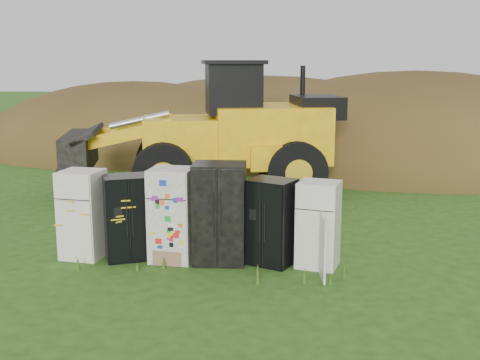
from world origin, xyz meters
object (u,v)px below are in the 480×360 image
object	(u,v)px
fridge_sticker	(172,215)
fridge_open_door	(318,224)
wheel_loader	(200,128)
fridge_black_right	(272,222)
fridge_black_side	(127,217)
fridge_dark_mid	(219,213)
fridge_leftmost	(83,214)

from	to	relation	value
fridge_sticker	fridge_open_door	size ratio (longest dim) A/B	1.12
fridge_open_door	wheel_loader	bearing A→B (deg)	132.62
fridge_black_right	wheel_loader	distance (m)	6.63
fridge_black_side	fridge_dark_mid	distance (m)	1.87
fridge_leftmost	fridge_open_door	bearing A→B (deg)	6.70
fridge_black_side	fridge_sticker	world-z (taller)	fridge_sticker
fridge_black_side	fridge_sticker	bearing A→B (deg)	-25.24
fridge_black_right	fridge_sticker	bearing A→B (deg)	-154.76
fridge_black_side	fridge_dark_mid	world-z (taller)	fridge_dark_mid
fridge_open_door	fridge_leftmost	bearing A→B (deg)	-166.69
fridge_leftmost	fridge_open_door	world-z (taller)	fridge_leftmost
fridge_sticker	fridge_leftmost	bearing A→B (deg)	-175.72
fridge_dark_mid	fridge_open_door	size ratio (longest dim) A/B	1.19
fridge_open_door	wheel_loader	world-z (taller)	wheel_loader
wheel_loader	fridge_leftmost	bearing A→B (deg)	-115.58
fridge_leftmost	fridge_dark_mid	bearing A→B (deg)	7.37
fridge_dark_mid	fridge_leftmost	bearing A→B (deg)	177.60
fridge_leftmost	fridge_dark_mid	distance (m)	2.78
fridge_black_right	fridge_open_door	distance (m)	0.90
fridge_sticker	fridge_dark_mid	size ratio (longest dim) A/B	0.94
fridge_sticker	wheel_loader	size ratio (longest dim) A/B	0.23
fridge_dark_mid	fridge_open_door	world-z (taller)	fridge_dark_mid
fridge_leftmost	wheel_loader	xyz separation A→B (m)	(1.34, 6.07, 1.07)
fridge_leftmost	fridge_black_side	bearing A→B (deg)	8.44
fridge_black_right	wheel_loader	size ratio (longest dim) A/B	0.21
fridge_dark_mid	fridge_open_door	bearing A→B (deg)	-4.04
fridge_sticker	wheel_loader	xyz separation A→B (m)	(-0.49, 6.07, 1.03)
fridge_leftmost	fridge_sticker	distance (m)	1.84
fridge_dark_mid	wheel_loader	xyz separation A→B (m)	(-1.43, 6.06, 0.97)
fridge_sticker	fridge_open_door	distance (m)	2.87
fridge_black_right	fridge_open_door	xyz separation A→B (m)	(0.90, -0.06, -0.01)
fridge_black_side	wheel_loader	size ratio (longest dim) A/B	0.21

